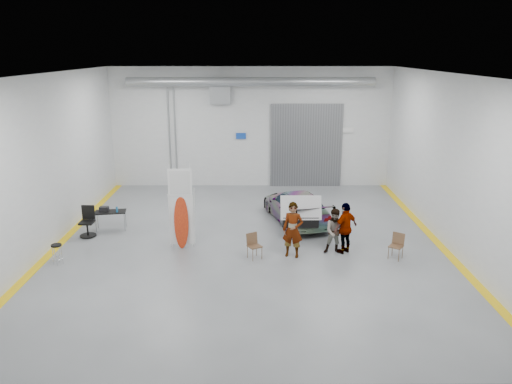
{
  "coord_description": "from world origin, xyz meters",
  "views": [
    {
      "loc": [
        0.21,
        -16.94,
        6.74
      ],
      "look_at": [
        0.25,
        1.48,
        1.5
      ],
      "focal_mm": 35.0,
      "sensor_mm": 36.0,
      "label": 1
    }
  ],
  "objects_px": {
    "person_b": "(336,231)",
    "person_c": "(345,228)",
    "folding_chair_far": "(395,251)",
    "shop_stool": "(57,255)",
    "folding_chair_near": "(255,251)",
    "office_chair": "(88,223)",
    "person_a": "(293,230)",
    "sedan_car": "(296,206)",
    "work_table": "(109,211)",
    "surfboard_display": "(181,214)"
  },
  "relations": [
    {
      "from": "shop_stool",
      "to": "office_chair",
      "type": "xyz_separation_m",
      "value": [
        0.16,
        2.61,
        0.15
      ]
    },
    {
      "from": "sedan_car",
      "to": "work_table",
      "type": "bearing_deg",
      "value": -7.44
    },
    {
      "from": "person_b",
      "to": "person_c",
      "type": "relative_size",
      "value": 0.89
    },
    {
      "from": "folding_chair_far",
      "to": "shop_stool",
      "type": "xyz_separation_m",
      "value": [
        -11.15,
        -0.46,
        0.07
      ]
    },
    {
      "from": "person_a",
      "to": "folding_chair_far",
      "type": "bearing_deg",
      "value": 11.51
    },
    {
      "from": "folding_chair_near",
      "to": "folding_chair_far",
      "type": "bearing_deg",
      "value": -31.04
    },
    {
      "from": "person_b",
      "to": "surfboard_display",
      "type": "relative_size",
      "value": 0.53
    },
    {
      "from": "person_b",
      "to": "work_table",
      "type": "relative_size",
      "value": 1.28
    },
    {
      "from": "folding_chair_near",
      "to": "shop_stool",
      "type": "height_order",
      "value": "folding_chair_near"
    },
    {
      "from": "folding_chair_near",
      "to": "shop_stool",
      "type": "relative_size",
      "value": 1.24
    },
    {
      "from": "surfboard_display",
      "to": "folding_chair_far",
      "type": "xyz_separation_m",
      "value": [
        7.29,
        -1.02,
        -0.96
      ]
    },
    {
      "from": "sedan_car",
      "to": "folding_chair_near",
      "type": "distance_m",
      "value": 4.19
    },
    {
      "from": "person_c",
      "to": "folding_chair_near",
      "type": "relative_size",
      "value": 2.09
    },
    {
      "from": "office_chair",
      "to": "folding_chair_far",
      "type": "bearing_deg",
      "value": -9.56
    },
    {
      "from": "folding_chair_far",
      "to": "work_table",
      "type": "xyz_separation_m",
      "value": [
        -10.38,
        2.87,
        0.47
      ]
    },
    {
      "from": "folding_chair_far",
      "to": "surfboard_display",
      "type": "bearing_deg",
      "value": -152.47
    },
    {
      "from": "shop_stool",
      "to": "work_table",
      "type": "xyz_separation_m",
      "value": [
        0.76,
        3.32,
        0.39
      ]
    },
    {
      "from": "shop_stool",
      "to": "folding_chair_near",
      "type": "bearing_deg",
      "value": 4.27
    },
    {
      "from": "shop_stool",
      "to": "office_chair",
      "type": "bearing_deg",
      "value": 86.58
    },
    {
      "from": "sedan_car",
      "to": "folding_chair_far",
      "type": "relative_size",
      "value": 5.07
    },
    {
      "from": "person_a",
      "to": "work_table",
      "type": "height_order",
      "value": "person_a"
    },
    {
      "from": "person_a",
      "to": "work_table",
      "type": "bearing_deg",
      "value": 174.0
    },
    {
      "from": "sedan_car",
      "to": "surfboard_display",
      "type": "bearing_deg",
      "value": 18.56
    },
    {
      "from": "folding_chair_far",
      "to": "shop_stool",
      "type": "relative_size",
      "value": 1.25
    },
    {
      "from": "person_a",
      "to": "folding_chair_near",
      "type": "relative_size",
      "value": 2.21
    },
    {
      "from": "person_c",
      "to": "work_table",
      "type": "xyz_separation_m",
      "value": [
        -8.77,
        2.33,
        -0.16
      ]
    },
    {
      "from": "work_table",
      "to": "sedan_car",
      "type": "bearing_deg",
      "value": 7.53
    },
    {
      "from": "shop_stool",
      "to": "person_a",
      "type": "bearing_deg",
      "value": 4.93
    },
    {
      "from": "person_c",
      "to": "surfboard_display",
      "type": "height_order",
      "value": "surfboard_display"
    },
    {
      "from": "sedan_car",
      "to": "work_table",
      "type": "height_order",
      "value": "sedan_car"
    },
    {
      "from": "shop_stool",
      "to": "sedan_car",
      "type": "bearing_deg",
      "value": 27.89
    },
    {
      "from": "sedan_car",
      "to": "folding_chair_far",
      "type": "distance_m",
      "value": 4.91
    },
    {
      "from": "folding_chair_far",
      "to": "work_table",
      "type": "distance_m",
      "value": 10.78
    },
    {
      "from": "sedan_car",
      "to": "person_c",
      "type": "distance_m",
      "value": 3.6
    },
    {
      "from": "person_a",
      "to": "office_chair",
      "type": "relative_size",
      "value": 1.68
    },
    {
      "from": "shop_stool",
      "to": "work_table",
      "type": "relative_size",
      "value": 0.56
    },
    {
      "from": "person_c",
      "to": "folding_chair_far",
      "type": "distance_m",
      "value": 1.81
    },
    {
      "from": "person_b",
      "to": "folding_chair_near",
      "type": "xyz_separation_m",
      "value": [
        -2.77,
        -0.45,
        -0.53
      ]
    },
    {
      "from": "person_a",
      "to": "person_b",
      "type": "height_order",
      "value": "person_a"
    },
    {
      "from": "person_c",
      "to": "shop_stool",
      "type": "bearing_deg",
      "value": -31.81
    },
    {
      "from": "person_c",
      "to": "work_table",
      "type": "height_order",
      "value": "person_c"
    },
    {
      "from": "person_c",
      "to": "office_chair",
      "type": "relative_size",
      "value": 1.59
    },
    {
      "from": "surfboard_display",
      "to": "shop_stool",
      "type": "bearing_deg",
      "value": -160.02
    },
    {
      "from": "sedan_car",
      "to": "folding_chair_far",
      "type": "height_order",
      "value": "sedan_car"
    },
    {
      "from": "folding_chair_far",
      "to": "work_table",
      "type": "bearing_deg",
      "value": -159.98
    },
    {
      "from": "person_b",
      "to": "office_chair",
      "type": "relative_size",
      "value": 1.4
    },
    {
      "from": "surfboard_display",
      "to": "folding_chair_near",
      "type": "bearing_deg",
      "value": -22.01
    },
    {
      "from": "person_b",
      "to": "shop_stool",
      "type": "height_order",
      "value": "person_b"
    },
    {
      "from": "surfboard_display",
      "to": "folding_chair_near",
      "type": "xyz_separation_m",
      "value": [
        2.57,
        -0.99,
        -0.96
      ]
    },
    {
      "from": "sedan_car",
      "to": "folding_chair_near",
      "type": "xyz_separation_m",
      "value": [
        -1.69,
        -3.81,
        -0.37
      ]
    }
  ]
}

